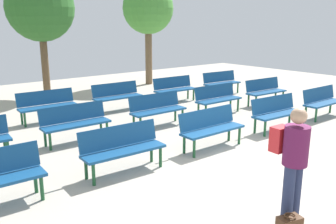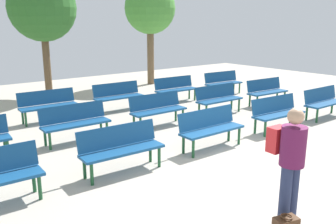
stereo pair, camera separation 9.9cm
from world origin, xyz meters
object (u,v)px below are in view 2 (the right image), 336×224
(bench_r2_c3, at_px, (175,88))
(tree_1, at_px, (42,8))
(bench_r0_c2, at_px, (210,126))
(bench_r2_c2, at_px, (118,95))
(bench_r1_c1, at_px, (75,121))
(bench_r1_c4, at_px, (266,90))
(bench_r1_c2, at_px, (157,108))
(bench_r2_c4, at_px, (223,81))
(bench_r0_c4, at_px, (324,101))
(bench_r0_c1, at_px, (121,146))
(bench_r0_c3, at_px, (277,111))
(tree_0, at_px, (150,9))
(visitor_with_backpack, at_px, (290,158))
(bench_r2_c1, at_px, (48,104))
(bench_r1_c3, at_px, (218,97))

(bench_r2_c3, distance_m, tree_1, 5.68)
(bench_r0_c2, xyz_separation_m, bench_r2_c2, (0.23, 4.38, 0.00))
(bench_r1_c1, height_order, bench_r1_c4, same)
(bench_r1_c2, distance_m, bench_r2_c4, 5.06)
(bench_r0_c4, bearing_deg, bench_r0_c1, 178.61)
(bench_r0_c4, xyz_separation_m, bench_r1_c2, (-4.40, 2.32, 0.00))
(bench_r0_c4, distance_m, bench_r2_c3, 4.84)
(bench_r0_c1, height_order, bench_r0_c3, same)
(bench_r2_c2, distance_m, tree_0, 5.85)
(bench_r2_c4, relative_size, tree_1, 0.36)
(bench_r0_c2, height_order, visitor_with_backpack, visitor_with_backpack)
(bench_r0_c4, xyz_separation_m, bench_r2_c1, (-6.53, 4.66, 0.00))
(bench_r0_c2, xyz_separation_m, bench_r1_c1, (-2.15, 2.31, 0.00))
(bench_r2_c1, distance_m, bench_r2_c3, 4.48)
(bench_r1_c3, distance_m, bench_r2_c3, 2.12)
(bench_r1_c4, relative_size, tree_1, 0.36)
(bench_r2_c3, bearing_deg, bench_r0_c1, -136.23)
(bench_r1_c4, xyz_separation_m, tree_1, (-5.29, 6.13, 2.74))
(tree_1, bearing_deg, bench_r2_c4, -35.92)
(bench_r2_c1, xyz_separation_m, bench_r2_c4, (6.79, -0.37, 0.00))
(tree_1, bearing_deg, bench_r2_c2, -76.47)
(bench_r0_c1, relative_size, tree_1, 0.36)
(bench_r0_c3, relative_size, bench_r1_c4, 1.00)
(bench_r0_c4, relative_size, bench_r2_c1, 0.99)
(bench_r0_c3, bearing_deg, bench_r1_c3, 91.81)
(bench_r0_c2, relative_size, bench_r1_c4, 0.99)
(bench_r0_c1, xyz_separation_m, bench_r1_c3, (4.66, 1.97, 0.00))
(bench_r0_c3, height_order, tree_1, tree_1)
(bench_r1_c3, bearing_deg, bench_r2_c1, 153.24)
(visitor_with_backpack, bearing_deg, bench_r1_c2, -102.61)
(bench_r2_c4, xyz_separation_m, visitor_with_backpack, (-6.11, -6.93, 0.43))
(bench_r1_c2, bearing_deg, bench_r0_c2, -92.36)
(bench_r2_c2, relative_size, tree_1, 0.36)
(bench_r0_c3, distance_m, bench_r0_c4, 2.19)
(bench_r0_c3, height_order, bench_r1_c1, same)
(bench_r1_c1, height_order, bench_r1_c3, same)
(bench_r0_c2, xyz_separation_m, bench_r1_c4, (4.63, 1.93, 0.00))
(bench_r2_c4, bearing_deg, tree_1, 148.35)
(bench_r2_c1, bearing_deg, tree_1, 72.25)
(bench_r1_c1, bearing_deg, bench_r0_c4, -18.89)
(bench_r1_c2, height_order, bench_r2_c2, same)
(bench_r2_c1, bearing_deg, bench_r2_c4, -0.38)
(bench_r0_c4, distance_m, bench_r1_c3, 3.09)
(bench_r0_c2, distance_m, visitor_with_backpack, 3.13)
(bench_r1_c3, height_order, tree_1, tree_1)
(bench_r1_c3, height_order, visitor_with_backpack, visitor_with_backpack)
(bench_r0_c1, distance_m, bench_r2_c2, 4.93)
(bench_r1_c2, bearing_deg, visitor_with_backpack, -104.93)
(bench_r0_c1, relative_size, bench_r2_c1, 1.00)
(bench_r1_c3, bearing_deg, bench_r1_c2, -179.78)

